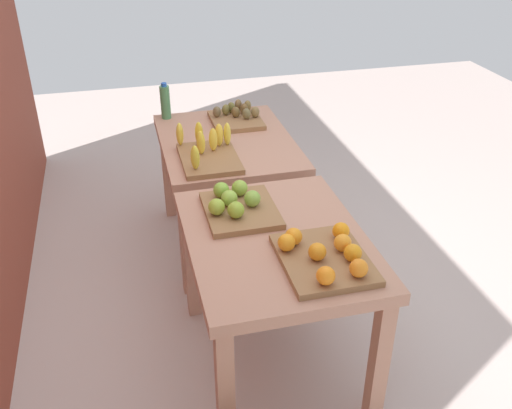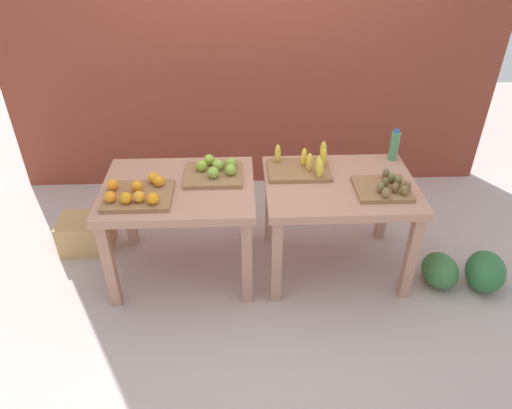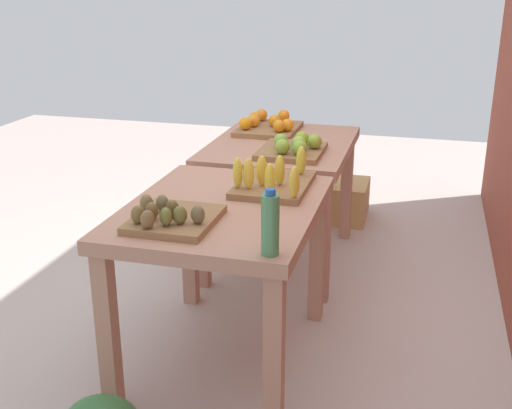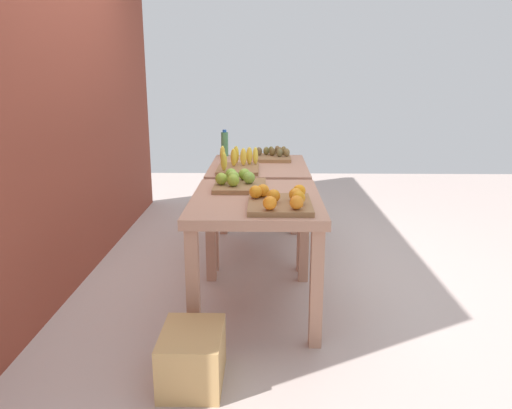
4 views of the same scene
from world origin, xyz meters
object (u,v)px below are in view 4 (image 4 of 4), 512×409
Objects in this scene: banana_crate at (238,165)px; kiwi_bin at (273,156)px; display_table_left at (256,214)px; water_bottle at (225,144)px; watermelon_pile at (284,207)px; orange_bin at (280,201)px; display_table_right at (259,178)px; apple_bin at (238,182)px; cardboard_produce_box at (192,357)px.

kiwi_bin is (0.52, -0.28, -0.01)m from banana_crate.
display_table_left is 0.90m from banana_crate.
water_bottle is 1.05m from watermelon_pile.
orange_bin is 2.40m from watermelon_pile.
orange_bin is (-0.24, -0.14, 0.15)m from display_table_left.
orange_bin is at bearing -174.02° from display_table_right.
kiwi_bin is at bearing -28.51° from banana_crate.
banana_crate is at bearing 160.81° from watermelon_pile.
kiwi_bin reaches higher than display_table_right.
watermelon_pile is at bearing -19.19° from banana_crate.
banana_crate reaches higher than display_table_left.
display_table_left is 0.32m from orange_bin.
apple_bin is (-0.87, 0.12, 0.15)m from display_table_right.
apple_bin is 1.33m from water_bottle.
kiwi_bin is at bearing -10.89° from cardboard_produce_box.
kiwi_bin reaches higher than cardboard_produce_box.
display_table_left is 2.35× the size of orange_bin.
watermelon_pile is at bearing -2.77° from orange_bin.
kiwi_bin is at bearing 169.00° from watermelon_pile.
banana_crate is at bearing 147.32° from display_table_right.
water_bottle reaches higher than watermelon_pile.
display_table_right is 0.33m from kiwi_bin.
display_table_right reaches higher than cardboard_produce_box.
display_table_left is 4.31× the size of water_bottle.
display_table_right is at bearing 0.00° from display_table_left.
orange_bin is at bearing -37.73° from cardboard_produce_box.
cardboard_produce_box is at bearing -179.57° from water_bottle.
watermelon_pile is (0.94, -0.25, -0.51)m from display_table_right.
cardboard_produce_box is (-1.94, 0.30, -0.50)m from display_table_right.
water_bottle is at bearing 12.97° from banana_crate.
display_table_right is 2.02m from cardboard_produce_box.
cardboard_produce_box is at bearing 169.09° from watermelon_pile.
kiwi_bin reaches higher than display_table_left.
apple_bin is 1.10× the size of kiwi_bin.
display_table_right is 4.31× the size of water_bottle.
cardboard_produce_box is at bearing 159.80° from display_table_left.
orange_bin is at bearing -165.71° from water_bottle.
apple_bin reaches higher than cardboard_produce_box.
banana_crate reaches higher than display_table_right.
cardboard_produce_box is at bearing 142.27° from orange_bin.
orange_bin is 0.68× the size of watermelon_pile.
display_table_left is 2.14m from watermelon_pile.
banana_crate is at bearing 10.27° from display_table_left.
banana_crate reaches higher than cardboard_produce_box.
watermelon_pile is (2.06, -0.25, -0.51)m from display_table_left.
water_bottle is at bearing 11.47° from display_table_left.
apple_bin is at bearing -171.63° from water_bottle.
banana_crate is (0.62, 0.03, 0.00)m from apple_bin.
display_table_left is 2.60× the size of cardboard_produce_box.
orange_bin is 1.11× the size of apple_bin.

